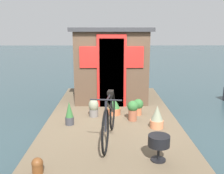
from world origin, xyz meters
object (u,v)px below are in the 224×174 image
(potted_plant_succulent, at_px, (94,108))
(potted_plant_sage, at_px, (138,106))
(mooring_bollard, at_px, (37,165))
(bicycle, at_px, (109,118))
(houseboat_cabin, at_px, (111,63))
(potted_plant_ivy, at_px, (133,109))
(potted_plant_thyme, at_px, (157,117))
(potted_plant_mint, at_px, (114,106))
(charcoal_grill, at_px, (159,142))
(potted_plant_basil, at_px, (69,114))

(potted_plant_succulent, distance_m, potted_plant_sage, 1.01)
(potted_plant_sage, xyz_separation_m, mooring_bollard, (-2.43, 1.65, -0.10))
(bicycle, xyz_separation_m, potted_plant_sage, (1.35, -0.66, -0.19))
(houseboat_cabin, xyz_separation_m, potted_plant_succulent, (-1.69, 0.41, -0.78))
(potted_plant_ivy, bearing_deg, potted_plant_sage, -22.96)
(potted_plant_thyme, bearing_deg, potted_plant_sage, 20.05)
(potted_plant_succulent, xyz_separation_m, mooring_bollard, (-2.33, 0.64, -0.10))
(potted_plant_mint, relative_size, charcoal_grill, 1.00)
(potted_plant_succulent, height_order, potted_plant_mint, potted_plant_succulent)
(charcoal_grill, bearing_deg, potted_plant_mint, 16.11)
(potted_plant_mint, bearing_deg, houseboat_cabin, 1.87)
(potted_plant_basil, bearing_deg, mooring_bollard, 174.69)
(potted_plant_mint, bearing_deg, potted_plant_sage, -95.44)
(potted_plant_succulent, relative_size, potted_plant_mint, 1.02)
(potted_plant_thyme, distance_m, charcoal_grill, 1.34)
(bicycle, distance_m, charcoal_grill, 1.06)
(potted_plant_thyme, bearing_deg, potted_plant_succulent, 61.96)
(houseboat_cabin, distance_m, potted_plant_mint, 1.73)
(potted_plant_sage, distance_m, charcoal_grill, 2.11)
(potted_plant_succulent, height_order, potted_plant_basil, potted_plant_basil)
(potted_plant_succulent, height_order, mooring_bollard, potted_plant_succulent)
(potted_plant_sage, xyz_separation_m, potted_plant_basil, (-0.60, 1.47, 0.02))
(potted_plant_ivy, relative_size, potted_plant_basil, 0.90)
(houseboat_cabin, distance_m, potted_plant_basil, 2.47)
(bicycle, distance_m, potted_plant_succulent, 1.31)
(potted_plant_succulent, distance_m, charcoal_grill, 2.28)
(potted_plant_mint, distance_m, mooring_bollard, 2.72)
(houseboat_cabin, distance_m, potted_plant_sage, 1.86)
(potted_plant_succulent, distance_m, potted_plant_basil, 0.68)
(potted_plant_ivy, bearing_deg, mooring_bollard, 144.21)
(houseboat_cabin, bearing_deg, potted_plant_mint, -178.13)
(potted_plant_basil, xyz_separation_m, mooring_bollard, (-1.84, 0.17, -0.12))
(potted_plant_thyme, bearing_deg, potted_plant_basil, 83.75)
(mooring_bollard, bearing_deg, houseboat_cabin, -14.61)
(potted_plant_basil, bearing_deg, houseboat_cabin, -21.90)
(bicycle, bearing_deg, potted_plant_basil, 47.32)
(mooring_bollard, bearing_deg, charcoal_grill, -79.24)
(bicycle, xyz_separation_m, potted_plant_basil, (0.75, 0.82, -0.17))
(potted_plant_thyme, xyz_separation_m, mooring_bollard, (-1.64, 1.93, -0.10))
(potted_plant_succulent, relative_size, potted_plant_ivy, 0.93)
(potted_plant_ivy, bearing_deg, potted_plant_succulent, 72.52)
(houseboat_cabin, xyz_separation_m, mooring_bollard, (-4.02, 1.05, -0.88))
(potted_plant_ivy, relative_size, mooring_bollard, 1.96)
(potted_plant_basil, bearing_deg, bicycle, -132.68)
(mooring_bollard, bearing_deg, potted_plant_sage, -34.06)
(potted_plant_thyme, height_order, mooring_bollard, potted_plant_thyme)
(houseboat_cabin, relative_size, potted_plant_basil, 4.26)
(potted_plant_ivy, xyz_separation_m, potted_plant_thyme, (-0.42, -0.44, -0.03))
(potted_plant_thyme, xyz_separation_m, potted_plant_basil, (0.19, 1.76, 0.02))
(bicycle, height_order, potted_plant_sage, bicycle)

